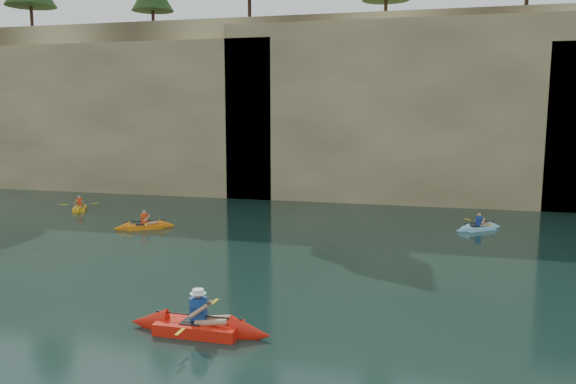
# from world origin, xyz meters

# --- Properties ---
(ground) EXTENTS (160.00, 160.00, 0.00)m
(ground) POSITION_xyz_m (0.00, 0.00, 0.00)
(ground) COLOR black
(ground) RESTS_ON ground
(cliff) EXTENTS (70.00, 16.00, 12.00)m
(cliff) POSITION_xyz_m (0.00, 30.00, 6.00)
(cliff) COLOR tan
(cliff) RESTS_ON ground
(cliff_slab_west) EXTENTS (26.00, 2.40, 10.56)m
(cliff_slab_west) POSITION_xyz_m (-20.00, 22.60, 5.28)
(cliff_slab_west) COLOR tan
(cliff_slab_west) RESTS_ON ground
(cliff_slab_center) EXTENTS (24.00, 2.40, 11.40)m
(cliff_slab_center) POSITION_xyz_m (2.00, 22.60, 5.70)
(cliff_slab_center) COLOR tan
(cliff_slab_center) RESTS_ON ground
(sea_cave_west) EXTENTS (4.50, 1.00, 4.00)m
(sea_cave_west) POSITION_xyz_m (-18.00, 21.95, 2.00)
(sea_cave_west) COLOR black
(sea_cave_west) RESTS_ON ground
(sea_cave_center) EXTENTS (3.50, 1.00, 3.20)m
(sea_cave_center) POSITION_xyz_m (-4.00, 21.95, 1.60)
(sea_cave_center) COLOR black
(sea_cave_center) RESTS_ON ground
(sea_cave_east) EXTENTS (5.00, 1.00, 4.50)m
(sea_cave_east) POSITION_xyz_m (10.00, 21.95, 2.25)
(sea_cave_east) COLOR black
(sea_cave_east) RESTS_ON ground
(main_kayaker) EXTENTS (3.92, 2.64, 1.46)m
(main_kayaker) POSITION_xyz_m (-2.85, 0.32, 0.19)
(main_kayaker) COLOR red
(main_kayaker) RESTS_ON ground
(kayaker_orange) EXTENTS (2.87, 2.16, 1.13)m
(kayaker_orange) POSITION_xyz_m (-10.57, 11.59, 0.14)
(kayaker_orange) COLOR orange
(kayaker_orange) RESTS_ON ground
(kayaker_yellow) EXTENTS (1.90, 2.59, 1.06)m
(kayaker_yellow) POSITION_xyz_m (-16.66, 15.18, 0.13)
(kayaker_yellow) COLOR yellow
(kayaker_yellow) RESTS_ON ground
(kayaker_ltblue_mid) EXTENTS (2.55, 2.14, 1.03)m
(kayaker_ltblue_mid) POSITION_xyz_m (5.19, 15.34, 0.13)
(kayaker_ltblue_mid) COLOR #98E3FF
(kayaker_ltblue_mid) RESTS_ON ground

